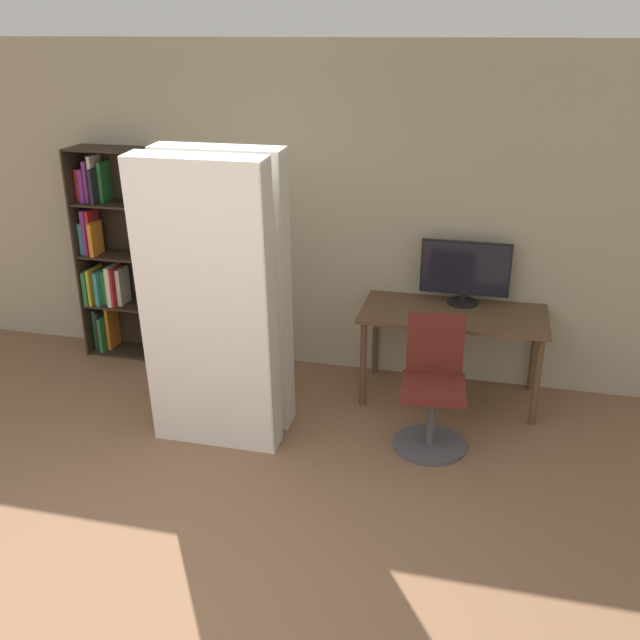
# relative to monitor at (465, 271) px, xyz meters

# --- Properties ---
(wall_back) EXTENTS (8.00, 0.06, 2.70)m
(wall_back) POSITION_rel_monitor_xyz_m (-1.46, 0.17, 0.35)
(wall_back) COLOR tan
(wall_back) RESTS_ON ground
(desk) EXTENTS (1.42, 0.69, 0.73)m
(desk) POSITION_rel_monitor_xyz_m (-0.05, -0.21, -0.36)
(desk) COLOR brown
(desk) RESTS_ON ground
(monitor) EXTENTS (0.69, 0.24, 0.51)m
(monitor) POSITION_rel_monitor_xyz_m (0.00, 0.00, 0.00)
(monitor) COLOR black
(monitor) RESTS_ON desk
(office_chair) EXTENTS (0.52, 0.52, 0.94)m
(office_chair) POSITION_rel_monitor_xyz_m (-0.13, -0.94, -0.62)
(office_chair) COLOR #4C4C51
(office_chair) RESTS_ON ground
(bookshelf) EXTENTS (0.64, 0.34, 1.85)m
(bookshelf) POSITION_rel_monitor_xyz_m (-3.06, 0.00, -0.11)
(bookshelf) COLOR #2D2319
(bookshelf) RESTS_ON ground
(mattress_near) EXTENTS (0.90, 0.33, 2.06)m
(mattress_near) POSITION_rel_monitor_xyz_m (-1.61, -1.31, 0.03)
(mattress_near) COLOR silver
(mattress_near) RESTS_ON ground
(mattress_far) EXTENTS (0.90, 0.30, 2.05)m
(mattress_far) POSITION_rel_monitor_xyz_m (-1.61, -0.96, 0.02)
(mattress_far) COLOR silver
(mattress_far) RESTS_ON ground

